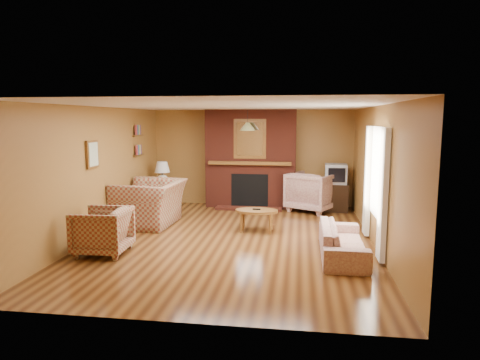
# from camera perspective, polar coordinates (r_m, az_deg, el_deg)

# --- Properties ---
(floor) EXTENTS (6.50, 6.50, 0.00)m
(floor) POSITION_cam_1_polar(r_m,az_deg,el_deg) (7.86, -1.09, -7.92)
(floor) COLOR #43220E
(floor) RESTS_ON ground
(ceiling) EXTENTS (6.50, 6.50, 0.00)m
(ceiling) POSITION_cam_1_polar(r_m,az_deg,el_deg) (7.56, -1.14, 9.85)
(ceiling) COLOR silver
(ceiling) RESTS_ON wall_back
(wall_back) EXTENTS (6.50, 0.00, 6.50)m
(wall_back) POSITION_cam_1_polar(r_m,az_deg,el_deg) (10.82, 1.62, 2.98)
(wall_back) COLOR #9C6830
(wall_back) RESTS_ON floor
(wall_front) EXTENTS (6.50, 0.00, 6.50)m
(wall_front) POSITION_cam_1_polar(r_m,az_deg,el_deg) (4.48, -7.73, -4.49)
(wall_front) COLOR #9C6830
(wall_front) RESTS_ON floor
(wall_left) EXTENTS (0.00, 6.50, 6.50)m
(wall_left) POSITION_cam_1_polar(r_m,az_deg,el_deg) (8.38, -18.25, 1.06)
(wall_left) COLOR #9C6830
(wall_left) RESTS_ON floor
(wall_right) EXTENTS (0.00, 6.50, 6.50)m
(wall_right) POSITION_cam_1_polar(r_m,az_deg,el_deg) (7.63, 17.76, 0.42)
(wall_right) COLOR #9C6830
(wall_right) RESTS_ON floor
(fireplace) EXTENTS (2.20, 0.82, 2.40)m
(fireplace) POSITION_cam_1_polar(r_m,az_deg,el_deg) (10.56, 1.46, 2.75)
(fireplace) COLOR #571E13
(fireplace) RESTS_ON floor
(window_right) EXTENTS (0.10, 1.85, 2.00)m
(window_right) POSITION_cam_1_polar(r_m,az_deg,el_deg) (7.44, 17.63, -0.34)
(window_right) COLOR beige
(window_right) RESTS_ON wall_right
(bookshelf) EXTENTS (0.09, 0.55, 0.71)m
(bookshelf) POSITION_cam_1_polar(r_m,az_deg,el_deg) (10.05, -13.29, 5.03)
(bookshelf) COLOR brown
(bookshelf) RESTS_ON wall_left
(botanical_print) EXTENTS (0.05, 0.40, 0.50)m
(botanical_print) POSITION_cam_1_polar(r_m,az_deg,el_deg) (8.06, -19.08, 3.26)
(botanical_print) COLOR brown
(botanical_print) RESTS_ON wall_left
(pendant_light) EXTENTS (0.36, 0.36, 0.48)m
(pendant_light) POSITION_cam_1_polar(r_m,az_deg,el_deg) (9.83, 1.01, 7.13)
(pendant_light) COLOR black
(pendant_light) RESTS_ON ceiling
(plaid_loveseat) EXTENTS (1.28, 1.45, 0.91)m
(plaid_loveseat) POSITION_cam_1_polar(r_m,az_deg,el_deg) (9.02, -11.91, -3.02)
(plaid_loveseat) COLOR maroon
(plaid_loveseat) RESTS_ON floor
(plaid_armchair) EXTENTS (0.86, 0.84, 0.75)m
(plaid_armchair) POSITION_cam_1_polar(r_m,az_deg,el_deg) (7.31, -17.89, -6.49)
(plaid_armchair) COLOR maroon
(plaid_armchair) RESTS_ON floor
(floral_sofa) EXTENTS (0.69, 1.74, 0.51)m
(floral_sofa) POSITION_cam_1_polar(r_m,az_deg,el_deg) (7.05, 13.54, -7.91)
(floral_sofa) COLOR beige
(floral_sofa) RESTS_ON floor
(floral_armchair) EXTENTS (1.36, 1.37, 0.93)m
(floral_armchair) POSITION_cam_1_polar(r_m,az_deg,el_deg) (10.28, 9.60, -1.53)
(floral_armchair) COLOR beige
(floral_armchair) RESTS_ON floor
(coffee_table) EXTENTS (0.83, 0.51, 0.45)m
(coffee_table) POSITION_cam_1_polar(r_m,az_deg,el_deg) (8.31, 2.22, -4.37)
(coffee_table) COLOR brown
(coffee_table) RESTS_ON floor
(side_table) EXTENTS (0.44, 0.44, 0.54)m
(side_table) POSITION_cam_1_polar(r_m,az_deg,el_deg) (10.61, -10.25, -2.31)
(side_table) COLOR brown
(side_table) RESTS_ON floor
(table_lamp) EXTENTS (0.37, 0.37, 0.61)m
(table_lamp) POSITION_cam_1_polar(r_m,az_deg,el_deg) (10.52, -10.33, 0.97)
(table_lamp) COLOR silver
(table_lamp) RESTS_ON side_table
(tv_stand) EXTENTS (0.63, 0.58, 0.65)m
(tv_stand) POSITION_cam_1_polar(r_m,az_deg,el_deg) (10.46, 12.56, -2.23)
(tv_stand) COLOR black
(tv_stand) RESTS_ON floor
(crt_tv) EXTENTS (0.52, 0.52, 0.46)m
(crt_tv) POSITION_cam_1_polar(r_m,az_deg,el_deg) (10.37, 12.66, 0.81)
(crt_tv) COLOR #9C9FA3
(crt_tv) RESTS_ON tv_stand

